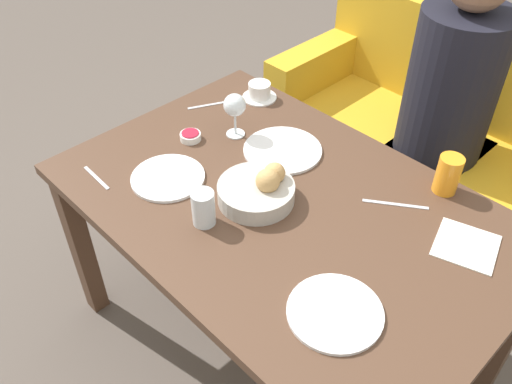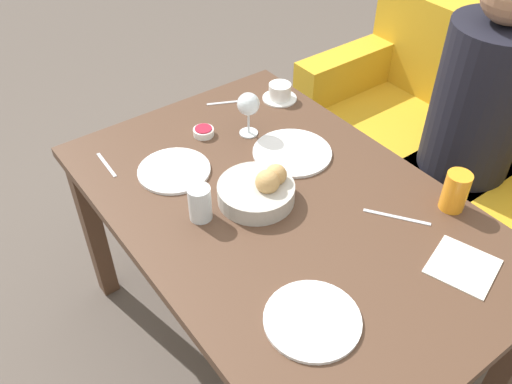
{
  "view_description": "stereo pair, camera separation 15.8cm",
  "coord_description": "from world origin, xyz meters",
  "px_view_note": "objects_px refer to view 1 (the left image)",
  "views": [
    {
      "loc": [
        0.79,
        -0.88,
        1.79
      ],
      "look_at": [
        -0.07,
        -0.05,
        0.75
      ],
      "focal_mm": 38.0,
      "sensor_mm": 36.0,
      "label": 1
    },
    {
      "loc": [
        0.89,
        -0.76,
        1.79
      ],
      "look_at": [
        -0.07,
        -0.05,
        0.75
      ],
      "focal_mm": 38.0,
      "sensor_mm": 36.0,
      "label": 2
    }
  ],
  "objects_px": {
    "couch": "(436,149)",
    "juice_glass": "(448,174)",
    "spoon_coffee": "(96,178)",
    "napkin": "(466,246)",
    "jam_bowl_berry": "(191,136)",
    "plate_near_left": "(168,178)",
    "coffee_cup": "(259,92)",
    "bread_basket": "(259,190)",
    "plate_near_right": "(335,312)",
    "plate_far_center": "(283,150)",
    "water_tumbler": "(203,208)",
    "knife_silver": "(213,104)",
    "wine_glass": "(235,107)",
    "fork_silver": "(395,204)",
    "seated_person": "(440,128)"
  },
  "relations": [
    {
      "from": "spoon_coffee",
      "to": "jam_bowl_berry",
      "type": "bearing_deg",
      "value": 82.65
    },
    {
      "from": "seated_person",
      "to": "fork_silver",
      "type": "xyz_separation_m",
      "value": [
        0.24,
        -0.71,
        0.19
      ]
    },
    {
      "from": "plate_near_right",
      "to": "juice_glass",
      "type": "distance_m",
      "value": 0.59
    },
    {
      "from": "plate_near_left",
      "to": "water_tumbler",
      "type": "bearing_deg",
      "value": -10.48
    },
    {
      "from": "fork_silver",
      "to": "plate_near_right",
      "type": "bearing_deg",
      "value": -73.74
    },
    {
      "from": "knife_silver",
      "to": "plate_far_center",
      "type": "bearing_deg",
      "value": -3.45
    },
    {
      "from": "plate_near_left",
      "to": "napkin",
      "type": "relative_size",
      "value": 1.14
    },
    {
      "from": "plate_far_center",
      "to": "spoon_coffee",
      "type": "bearing_deg",
      "value": -120.74
    },
    {
      "from": "bread_basket",
      "to": "plate_near_right",
      "type": "relative_size",
      "value": 0.98
    },
    {
      "from": "wine_glass",
      "to": "fork_silver",
      "type": "distance_m",
      "value": 0.61
    },
    {
      "from": "plate_near_right",
      "to": "spoon_coffee",
      "type": "bearing_deg",
      "value": -170.71
    },
    {
      "from": "jam_bowl_berry",
      "to": "couch",
      "type": "bearing_deg",
      "value": 70.9
    },
    {
      "from": "knife_silver",
      "to": "water_tumbler",
      "type": "bearing_deg",
      "value": -42.9
    },
    {
      "from": "couch",
      "to": "coffee_cup",
      "type": "distance_m",
      "value": 0.94
    },
    {
      "from": "jam_bowl_berry",
      "to": "fork_silver",
      "type": "height_order",
      "value": "jam_bowl_berry"
    },
    {
      "from": "couch",
      "to": "juice_glass",
      "type": "relative_size",
      "value": 11.81
    },
    {
      "from": "jam_bowl_berry",
      "to": "spoon_coffee",
      "type": "distance_m",
      "value": 0.34
    },
    {
      "from": "plate_near_right",
      "to": "juice_glass",
      "type": "height_order",
      "value": "juice_glass"
    },
    {
      "from": "bread_basket",
      "to": "coffee_cup",
      "type": "distance_m",
      "value": 0.57
    },
    {
      "from": "wine_glass",
      "to": "bread_basket",
      "type": "bearing_deg",
      "value": -30.92
    },
    {
      "from": "plate_near_right",
      "to": "jam_bowl_berry",
      "type": "relative_size",
      "value": 3.29
    },
    {
      "from": "plate_near_right",
      "to": "knife_silver",
      "type": "height_order",
      "value": "plate_near_right"
    },
    {
      "from": "bread_basket",
      "to": "knife_silver",
      "type": "height_order",
      "value": "bread_basket"
    },
    {
      "from": "juice_glass",
      "to": "jam_bowl_berry",
      "type": "height_order",
      "value": "juice_glass"
    },
    {
      "from": "seated_person",
      "to": "water_tumbler",
      "type": "height_order",
      "value": "seated_person"
    },
    {
      "from": "plate_far_center",
      "to": "napkin",
      "type": "bearing_deg",
      "value": 4.33
    },
    {
      "from": "jam_bowl_berry",
      "to": "napkin",
      "type": "relative_size",
      "value": 0.35
    },
    {
      "from": "coffee_cup",
      "to": "plate_near_right",
      "type": "bearing_deg",
      "value": -33.91
    },
    {
      "from": "knife_silver",
      "to": "jam_bowl_berry",
      "type": "bearing_deg",
      "value": -59.85
    },
    {
      "from": "juice_glass",
      "to": "coffee_cup",
      "type": "relative_size",
      "value": 0.94
    },
    {
      "from": "plate_near_right",
      "to": "water_tumbler",
      "type": "bearing_deg",
      "value": -177.26
    },
    {
      "from": "plate_near_left",
      "to": "coffee_cup",
      "type": "relative_size",
      "value": 1.78
    },
    {
      "from": "seated_person",
      "to": "spoon_coffee",
      "type": "relative_size",
      "value": 8.67
    },
    {
      "from": "wine_glass",
      "to": "knife_silver",
      "type": "height_order",
      "value": "wine_glass"
    },
    {
      "from": "couch",
      "to": "coffee_cup",
      "type": "bearing_deg",
      "value": -118.92
    },
    {
      "from": "spoon_coffee",
      "to": "napkin",
      "type": "distance_m",
      "value": 1.1
    },
    {
      "from": "plate_near_left",
      "to": "knife_silver",
      "type": "distance_m",
      "value": 0.44
    },
    {
      "from": "juice_glass",
      "to": "fork_silver",
      "type": "relative_size",
      "value": 0.75
    },
    {
      "from": "water_tumbler",
      "to": "coffee_cup",
      "type": "relative_size",
      "value": 0.84
    },
    {
      "from": "couch",
      "to": "water_tumbler",
      "type": "relative_size",
      "value": 13.34
    },
    {
      "from": "coffee_cup",
      "to": "juice_glass",
      "type": "bearing_deg",
      "value": 2.33
    },
    {
      "from": "jam_bowl_berry",
      "to": "spoon_coffee",
      "type": "bearing_deg",
      "value": -97.35
    },
    {
      "from": "bread_basket",
      "to": "plate_far_center",
      "type": "distance_m",
      "value": 0.25
    },
    {
      "from": "water_tumbler",
      "to": "couch",
      "type": "bearing_deg",
      "value": 88.43
    },
    {
      "from": "plate_near_left",
      "to": "jam_bowl_berry",
      "type": "bearing_deg",
      "value": 121.99
    },
    {
      "from": "plate_near_right",
      "to": "napkin",
      "type": "xyz_separation_m",
      "value": [
        0.11,
        0.43,
        -0.0
      ]
    },
    {
      "from": "seated_person",
      "to": "plate_near_right",
      "type": "xyz_separation_m",
      "value": [
        0.36,
        -1.13,
        0.19
      ]
    },
    {
      "from": "fork_silver",
      "to": "knife_silver",
      "type": "height_order",
      "value": "same"
    },
    {
      "from": "seated_person",
      "to": "water_tumbler",
      "type": "relative_size",
      "value": 11.59
    },
    {
      "from": "plate_near_left",
      "to": "jam_bowl_berry",
      "type": "height_order",
      "value": "jam_bowl_berry"
    }
  ]
}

